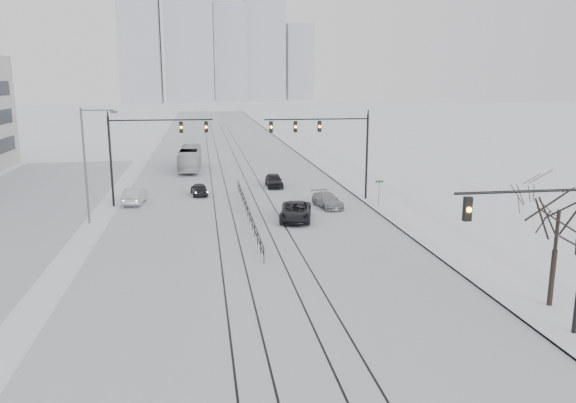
# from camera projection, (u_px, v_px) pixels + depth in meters

# --- Properties ---
(road) EXTENTS (22.00, 260.00, 0.02)m
(road) POSITION_uv_depth(u_px,v_px,m) (229.00, 164.00, 75.06)
(road) COLOR silver
(road) RESTS_ON ground
(sidewalk_east) EXTENTS (5.00, 260.00, 0.16)m
(sidewalk_east) POSITION_uv_depth(u_px,v_px,m) (327.00, 161.00, 77.06)
(sidewalk_east) COLOR white
(sidewalk_east) RESTS_ON ground
(curb) EXTENTS (0.10, 260.00, 0.12)m
(curb) POSITION_uv_depth(u_px,v_px,m) (310.00, 162.00, 76.70)
(curb) COLOR gray
(curb) RESTS_ON ground
(parking_strip) EXTENTS (14.00, 60.00, 0.03)m
(parking_strip) POSITION_uv_depth(u_px,v_px,m) (9.00, 212.00, 47.93)
(parking_strip) COLOR silver
(parking_strip) RESTS_ON ground
(tram_rails) EXTENTS (5.30, 180.00, 0.01)m
(tram_rails) POSITION_uv_depth(u_px,v_px,m) (239.00, 193.00, 55.74)
(tram_rails) COLOR black
(tram_rails) RESTS_ON ground
(skyline) EXTENTS (96.00, 48.00, 72.00)m
(skyline) POSITION_uv_depth(u_px,v_px,m) (216.00, 39.00, 275.56)
(skyline) COLOR #A4A9B4
(skyline) RESTS_ON ground
(traffic_mast_near) EXTENTS (6.10, 0.37, 7.00)m
(traffic_mast_near) POSITION_uv_depth(u_px,v_px,m) (550.00, 238.00, 23.56)
(traffic_mast_near) COLOR black
(traffic_mast_near) RESTS_ON ground
(traffic_mast_ne) EXTENTS (9.60, 0.37, 8.00)m
(traffic_mast_ne) POSITION_uv_depth(u_px,v_px,m) (332.00, 139.00, 50.91)
(traffic_mast_ne) COLOR black
(traffic_mast_ne) RESTS_ON ground
(traffic_mast_nw) EXTENTS (9.10, 0.37, 8.00)m
(traffic_mast_nw) POSITION_uv_depth(u_px,v_px,m) (145.00, 143.00, 49.42)
(traffic_mast_nw) COLOR black
(traffic_mast_nw) RESTS_ON ground
(street_light_west) EXTENTS (2.73, 0.25, 9.00)m
(street_light_west) POSITION_uv_depth(u_px,v_px,m) (89.00, 157.00, 43.16)
(street_light_west) COLOR #595B60
(street_light_west) RESTS_ON ground
(bare_tree) EXTENTS (4.40, 4.40, 6.10)m
(bare_tree) POSITION_uv_depth(u_px,v_px,m) (558.00, 220.00, 26.83)
(bare_tree) COLOR black
(bare_tree) RESTS_ON ground
(median_fence) EXTENTS (0.06, 24.00, 1.00)m
(median_fence) POSITION_uv_depth(u_px,v_px,m) (248.00, 211.00, 45.98)
(median_fence) COLOR black
(median_fence) RESTS_ON ground
(street_sign) EXTENTS (0.70, 0.06, 2.40)m
(street_sign) POSITION_uv_depth(u_px,v_px,m) (379.00, 189.00, 49.45)
(street_sign) COLOR #595B60
(street_sign) RESTS_ON ground
(sedan_sb_inner) EXTENTS (1.86, 3.75, 1.23)m
(sedan_sb_inner) POSITION_uv_depth(u_px,v_px,m) (199.00, 189.00, 54.71)
(sedan_sb_inner) COLOR black
(sedan_sb_inner) RESTS_ON ground
(sedan_sb_outer) EXTENTS (1.91, 4.55, 1.46)m
(sedan_sb_outer) POSITION_uv_depth(u_px,v_px,m) (135.00, 196.00, 50.98)
(sedan_sb_outer) COLOR #B4B6BC
(sedan_sb_outer) RESTS_ON ground
(sedan_nb_front) EXTENTS (3.42, 5.58, 1.44)m
(sedan_nb_front) POSITION_uv_depth(u_px,v_px,m) (296.00, 212.00, 44.92)
(sedan_nb_front) COLOR black
(sedan_nb_front) RESTS_ON ground
(sedan_nb_right) EXTENTS (2.46, 4.55, 1.25)m
(sedan_nb_right) POSITION_uv_depth(u_px,v_px,m) (327.00, 200.00, 49.54)
(sedan_nb_right) COLOR gray
(sedan_nb_right) RESTS_ON ground
(sedan_nb_far) EXTENTS (1.69, 4.13, 1.40)m
(sedan_nb_far) POSITION_uv_depth(u_px,v_px,m) (274.00, 180.00, 58.92)
(sedan_nb_far) COLOR black
(sedan_nb_far) RESTS_ON ground
(box_truck) EXTENTS (2.81, 10.47, 2.89)m
(box_truck) POSITION_uv_depth(u_px,v_px,m) (190.00, 159.00, 69.82)
(box_truck) COLOR silver
(box_truck) RESTS_ON ground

